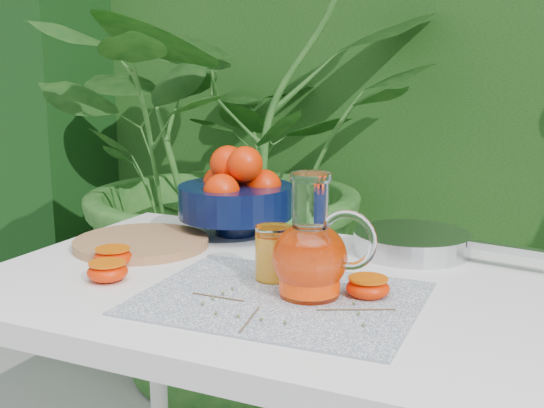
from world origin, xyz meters
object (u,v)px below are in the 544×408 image
at_px(fruit_bowl, 236,194).
at_px(saute_pan, 413,242).
at_px(cutting_board, 141,243).
at_px(juice_pitcher, 311,254).
at_px(white_table, 267,321).

distance_m(fruit_bowl, saute_pan, 0.40).
relative_size(cutting_board, juice_pitcher, 1.37).
bearing_deg(saute_pan, cutting_board, -159.81).
distance_m(juice_pitcher, saute_pan, 0.34).
distance_m(fruit_bowl, juice_pitcher, 0.44).
height_order(cutting_board, saute_pan, saute_pan).
bearing_deg(juice_pitcher, saute_pan, 74.97).
distance_m(white_table, fruit_bowl, 0.37).
xyz_separation_m(white_table, cutting_board, (-0.32, 0.08, 0.09)).
relative_size(white_table, cutting_board, 3.63).
xyz_separation_m(cutting_board, saute_pan, (0.52, 0.19, 0.01)).
relative_size(fruit_bowl, saute_pan, 0.60).
distance_m(white_table, juice_pitcher, 0.20).
height_order(white_table, cutting_board, cutting_board).
distance_m(cutting_board, fruit_bowl, 0.23).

